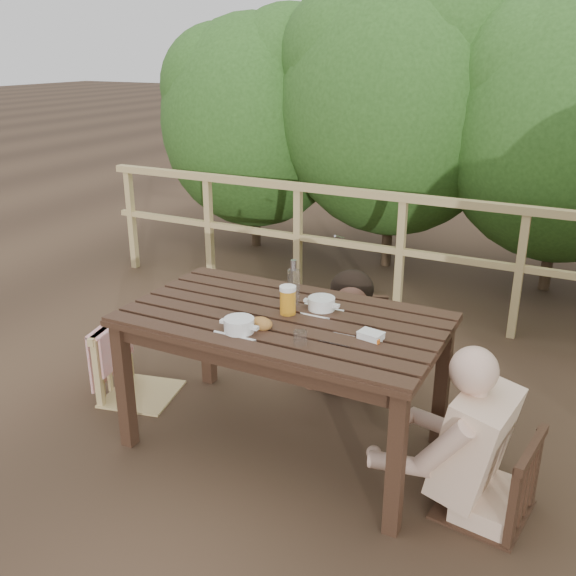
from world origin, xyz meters
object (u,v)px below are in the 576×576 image
at_px(bottle, 294,285).
at_px(table, 284,382).
at_px(soup_far, 321,305).
at_px(butter_tub, 371,337).
at_px(chair_left, 137,332).
at_px(beer_glass, 288,301).
at_px(diner_right, 506,387).
at_px(bread_roll, 261,324).
at_px(soup_near, 239,326).
at_px(tumbler, 300,339).
at_px(woman, 353,291).
at_px(chair_far, 351,310).
at_px(chair_right, 492,436).

bearing_deg(bottle, table, -85.73).
bearing_deg(soup_far, butter_tub, -32.23).
bearing_deg(chair_left, table, -105.38).
relative_size(beer_glass, butter_tub, 1.44).
xyz_separation_m(diner_right, bottle, (-1.13, 0.20, 0.22)).
bearing_deg(bread_roll, soup_near, -129.52).
bearing_deg(soup_far, bottle, -169.34).
height_order(soup_far, tumbler, soup_far).
height_order(bottle, tumbler, bottle).
relative_size(table, tumbler, 21.36).
distance_m(chair_left, soup_near, 1.05).
xyz_separation_m(soup_near, tumbler, (0.32, 0.01, -0.00)).
xyz_separation_m(chair_left, soup_near, (0.93, -0.32, 0.36)).
xyz_separation_m(tumbler, butter_tub, (0.27, 0.20, -0.01)).
bearing_deg(beer_glass, table, -111.24).
distance_m(table, tumbler, 0.54).
height_order(bread_roll, butter_tub, bread_roll).
distance_m(chair_left, woman, 1.37).
xyz_separation_m(soup_far, tumbler, (0.08, -0.43, -0.00)).
relative_size(chair_far, tumbler, 12.45).
xyz_separation_m(chair_right, tumbler, (-0.87, -0.20, 0.38)).
relative_size(soup_far, tumbler, 3.14).
bearing_deg(woman, beer_glass, 70.06).
distance_m(soup_far, beer_glass, 0.19).
relative_size(chair_left, beer_glass, 5.26).
height_order(chair_far, woman, woman).
distance_m(table, chair_right, 1.10).
distance_m(table, bottle, 0.53).
distance_m(chair_right, butter_tub, 0.70).
bearing_deg(butter_tub, chair_left, -173.76).
xyz_separation_m(chair_right, bottle, (-1.10, 0.20, 0.48)).
height_order(soup_near, soup_far, soup_near).
height_order(chair_right, bottle, bottle).
relative_size(beer_glass, bottle, 0.61).
relative_size(chair_far, soup_near, 3.81).
height_order(chair_right, diner_right, diner_right).
xyz_separation_m(chair_far, chair_right, (1.06, -0.94, -0.06)).
bearing_deg(chair_far, table, -110.62).
bearing_deg(bread_roll, woman, 86.79).
bearing_deg(chair_right, bottle, -92.26).
bearing_deg(butter_tub, tumbler, -133.06).
distance_m(woman, tumbler, 1.19).
distance_m(chair_right, woman, 1.45).
xyz_separation_m(soup_near, soup_far, (0.24, 0.44, -0.00)).
height_order(soup_far, bread_roll, soup_far).
distance_m(chair_far, soup_near, 1.20).
height_order(beer_glass, bottle, bottle).
bearing_deg(soup_far, bread_roll, -115.62).
xyz_separation_m(chair_left, bread_roll, (1.01, -0.24, 0.35)).
distance_m(diner_right, soup_far, 1.02).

